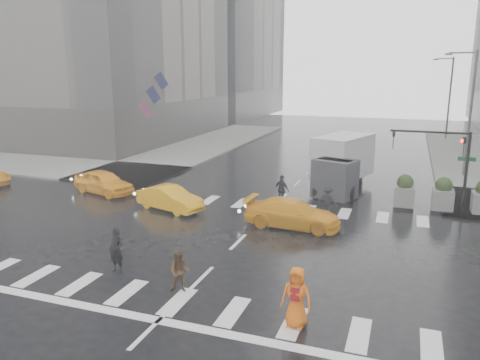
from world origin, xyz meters
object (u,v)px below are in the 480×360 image
at_px(taxi_front, 104,182).
at_px(pedestrian_orange, 297,297).
at_px(traffic_signal_pole, 448,155).
at_px(pedestrian_brown, 180,271).
at_px(taxi_mid, 170,198).
at_px(box_truck, 341,162).

bearing_deg(taxi_front, pedestrian_orange, -110.83).
height_order(traffic_signal_pole, pedestrian_orange, traffic_signal_pole).
bearing_deg(pedestrian_brown, taxi_front, 121.30).
bearing_deg(pedestrian_brown, traffic_signal_pole, 40.80).
bearing_deg(taxi_mid, taxi_front, 89.65).
height_order(pedestrian_orange, taxi_mid, pedestrian_orange).
height_order(pedestrian_brown, taxi_front, pedestrian_brown).
relative_size(traffic_signal_pole, box_truck, 0.70).
xyz_separation_m(pedestrian_orange, taxi_mid, (-9.40, 9.58, -0.30)).
distance_m(taxi_mid, box_truck, 11.40).
bearing_deg(taxi_mid, box_truck, -30.09).
bearing_deg(pedestrian_brown, box_truck, 64.48).
relative_size(taxi_front, box_truck, 0.67).
bearing_deg(taxi_front, traffic_signal_pole, -65.71).
distance_m(pedestrian_orange, taxi_front, 18.82).
bearing_deg(traffic_signal_pole, taxi_front, -171.88).
relative_size(pedestrian_brown, box_truck, 0.23).
bearing_deg(box_truck, taxi_mid, -117.91).
relative_size(taxi_front, taxi_mid, 1.07).
height_order(traffic_signal_pole, pedestrian_brown, traffic_signal_pole).
bearing_deg(pedestrian_orange, pedestrian_brown, 172.97).
relative_size(pedestrian_brown, pedestrian_orange, 0.78).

